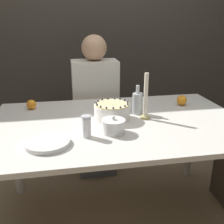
{
  "coord_description": "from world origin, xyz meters",
  "views": [
    {
      "loc": [
        -0.32,
        -1.54,
        1.4
      ],
      "look_at": [
        -0.04,
        0.04,
        0.83
      ],
      "focal_mm": 42.0,
      "sensor_mm": 36.0,
      "label": 1
    }
  ],
  "objects_px": {
    "cake": "(112,111)",
    "person_man_blue_shirt": "(96,115)",
    "bottle": "(137,103)",
    "sugar_bowl": "(113,126)",
    "sugar_shaker": "(87,126)",
    "candle": "(146,100)"
  },
  "relations": [
    {
      "from": "cake",
      "to": "candle",
      "type": "distance_m",
      "value": 0.23
    },
    {
      "from": "person_man_blue_shirt",
      "to": "sugar_shaker",
      "type": "bearing_deg",
      "value": 80.36
    },
    {
      "from": "sugar_bowl",
      "to": "person_man_blue_shirt",
      "type": "height_order",
      "value": "person_man_blue_shirt"
    },
    {
      "from": "cake",
      "to": "person_man_blue_shirt",
      "type": "xyz_separation_m",
      "value": [
        -0.03,
        0.67,
        -0.27
      ]
    },
    {
      "from": "cake",
      "to": "bottle",
      "type": "height_order",
      "value": "bottle"
    },
    {
      "from": "candle",
      "to": "sugar_shaker",
      "type": "bearing_deg",
      "value": -151.73
    },
    {
      "from": "sugar_shaker",
      "to": "bottle",
      "type": "height_order",
      "value": "bottle"
    },
    {
      "from": "cake",
      "to": "person_man_blue_shirt",
      "type": "distance_m",
      "value": 0.72
    },
    {
      "from": "person_man_blue_shirt",
      "to": "cake",
      "type": "bearing_deg",
      "value": 92.7
    },
    {
      "from": "cake",
      "to": "bottle",
      "type": "distance_m",
      "value": 0.2
    },
    {
      "from": "cake",
      "to": "person_man_blue_shirt",
      "type": "relative_size",
      "value": 0.18
    },
    {
      "from": "cake",
      "to": "sugar_bowl",
      "type": "xyz_separation_m",
      "value": [
        -0.03,
        -0.22,
        -0.01
      ]
    },
    {
      "from": "sugar_bowl",
      "to": "sugar_shaker",
      "type": "distance_m",
      "value": 0.16
    },
    {
      "from": "bottle",
      "to": "person_man_blue_shirt",
      "type": "height_order",
      "value": "person_man_blue_shirt"
    },
    {
      "from": "bottle",
      "to": "person_man_blue_shirt",
      "type": "relative_size",
      "value": 0.16
    },
    {
      "from": "sugar_shaker",
      "to": "sugar_bowl",
      "type": "bearing_deg",
      "value": 10.89
    },
    {
      "from": "bottle",
      "to": "candle",
      "type": "bearing_deg",
      "value": -75.74
    },
    {
      "from": "sugar_shaker",
      "to": "bottle",
      "type": "relative_size",
      "value": 0.62
    },
    {
      "from": "sugar_bowl",
      "to": "bottle",
      "type": "height_order",
      "value": "bottle"
    },
    {
      "from": "sugar_shaker",
      "to": "candle",
      "type": "height_order",
      "value": "candle"
    },
    {
      "from": "candle",
      "to": "person_man_blue_shirt",
      "type": "height_order",
      "value": "person_man_blue_shirt"
    },
    {
      "from": "cake",
      "to": "person_man_blue_shirt",
      "type": "height_order",
      "value": "person_man_blue_shirt"
    }
  ]
}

